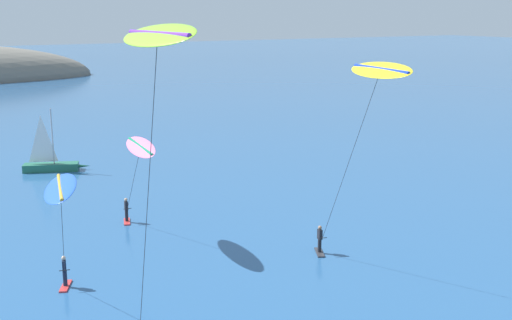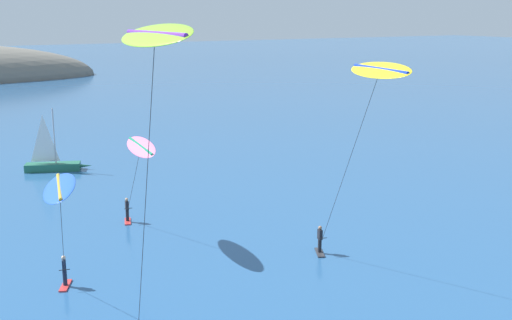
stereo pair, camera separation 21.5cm
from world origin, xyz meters
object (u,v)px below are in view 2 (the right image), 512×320
kitesurfer_lime (153,64)px  kitesurfer_blue (60,197)px  kitesurfer_pink (139,153)px  kitesurfer_yellow (374,87)px  sailboat_near (56,164)px

kitesurfer_lime → kitesurfer_blue: (-1.60, 7.44, -6.17)m
kitesurfer_pink → kitesurfer_yellow: bearing=-59.8°
sailboat_near → kitesurfer_blue: bearing=-102.6°
kitesurfer_lime → kitesurfer_pink: (5.34, 16.36, -6.63)m
sailboat_near → kitesurfer_yellow: bearing=-77.7°
kitesurfer_yellow → kitesurfer_pink: kitesurfer_yellow is taller
kitesurfer_lime → kitesurfer_pink: size_ratio=1.67×
kitesurfer_lime → kitesurfer_pink: bearing=71.9°
kitesurfer_pink → kitesurfer_lime: bearing=-108.1°
sailboat_near → kitesurfer_yellow: kitesurfer_yellow is taller
kitesurfer_lime → kitesurfer_yellow: 13.36m
sailboat_near → kitesurfer_lime: (-5.23, -37.96, 11.67)m
sailboat_near → kitesurfer_pink: (0.11, -21.59, 5.04)m
kitesurfer_lime → kitesurfer_blue: kitesurfer_lime is taller
kitesurfer_lime → kitesurfer_blue: bearing=102.1°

